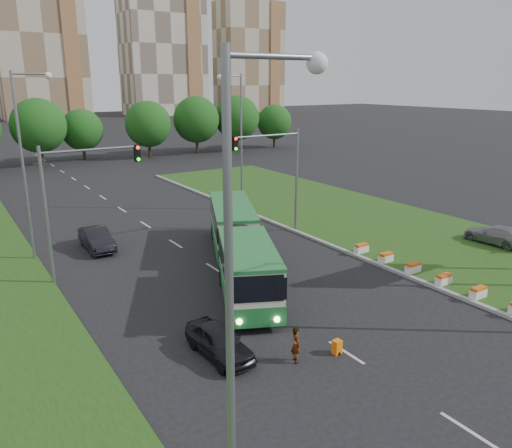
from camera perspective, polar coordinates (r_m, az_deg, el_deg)
ground at (r=28.53m, az=6.47°, el=-7.58°), size 360.00×360.00×0.00m
grass_median at (r=42.46m, az=13.28°, el=0.14°), size 14.00×60.00×0.15m
median_kerb at (r=37.91m, az=5.94°, el=-1.40°), size 0.30×60.00×0.18m
lane_markings at (r=43.88m, az=-13.44°, el=0.54°), size 0.20×100.00×0.01m
flower_planters at (r=31.30m, az=19.05°, el=-5.33°), size 1.10×11.50×0.60m
traffic_mast_median at (r=37.50m, az=2.72°, el=6.75°), size 5.76×0.32×8.00m
traffic_mast_left at (r=30.38m, az=-20.09°, el=3.61°), size 5.76×0.32×8.00m
street_lamps at (r=33.52m, az=-8.23°, el=6.63°), size 36.00×60.00×12.00m
tree_line at (r=80.01m, az=-13.45°, el=10.63°), size 120.00×8.00×9.00m
apartment_tower_ceast at (r=173.57m, az=-23.63°, el=19.23°), size 25.00×15.00×50.00m
apartment_tower_east at (r=185.01m, az=-10.61°, el=19.48°), size 27.00×15.00×47.00m
midrise_east at (r=201.01m, az=-0.82°, el=18.43°), size 24.00×14.00×40.00m
articulated_bus at (r=30.71m, az=-2.60°, el=-2.32°), size 2.65×17.03×2.80m
car_left_near at (r=21.91m, az=-4.23°, el=-13.23°), size 1.74×4.00×1.34m
car_left_far at (r=36.62m, az=-17.75°, el=-1.64°), size 1.67×4.59×1.50m
car_median at (r=39.55m, az=25.80°, el=-1.10°), size 2.06×4.68×1.34m
pedestrian at (r=21.44m, az=4.59°, el=-13.58°), size 0.54×0.67×1.58m
shopping_trolley at (r=22.43m, az=9.24°, el=-13.72°), size 0.37×0.39×0.64m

